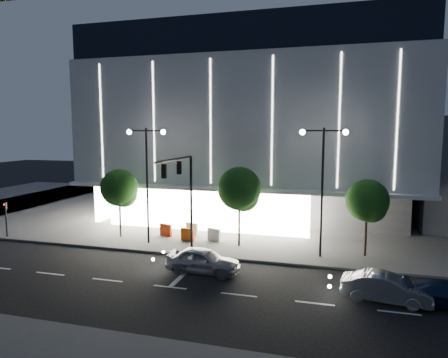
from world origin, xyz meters
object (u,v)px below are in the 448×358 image
car_second (386,288)px  barrier_b (192,229)px  street_lamp_east (323,173)px  tree_mid (240,191)px  tree_right (368,203)px  barrier_d (214,235)px  barrier_a (166,230)px  car_lead (203,260)px  tree_left (120,190)px  barrier_c (188,234)px  street_lamp_west (147,168)px  ped_signal_far (6,216)px  traffic_mast (183,187)px

car_second → barrier_b: (-14.05, 9.40, -0.08)m
street_lamp_east → car_second: size_ratio=2.03×
street_lamp_east → tree_mid: size_ratio=1.46×
tree_right → tree_mid: bearing=180.0°
barrier_d → barrier_a: bearing=-168.0°
car_lead → barrier_b: bearing=27.1°
car_lead → barrier_b: size_ratio=4.20×
barrier_d → tree_mid: bearing=-1.7°
tree_left → tree_right: tree_left is taller
barrier_b → tree_right: bearing=7.3°
tree_right → barrier_c: (-13.29, 0.31, -3.23)m
barrier_c → barrier_d: same height
barrier_d → barrier_c: bearing=-150.1°
tree_mid → barrier_a: 7.59m
street_lamp_west → car_second: bearing=-20.8°
barrier_c → barrier_d: size_ratio=1.00×
street_lamp_west → ped_signal_far: size_ratio=3.00×
street_lamp_east → street_lamp_west: bearing=180.0°
barrier_c → barrier_d: 2.09m
tree_right → barrier_b: 14.11m
ped_signal_far → car_second: 28.92m
car_lead → tree_right: bearing=-57.1°
ped_signal_far → barrier_d: size_ratio=2.73×
traffic_mast → ped_signal_far: size_ratio=2.36×
tree_left → barrier_a: size_ratio=5.20×
street_lamp_east → ped_signal_far: street_lamp_east is taller
tree_right → car_lead: bearing=-149.7°
barrier_c → car_second: bearing=-21.2°
street_lamp_west → tree_mid: bearing=8.3°
tree_mid → barrier_b: tree_mid is taller
street_lamp_east → tree_mid: street_lamp_east is taller
car_second → barrier_b: size_ratio=4.03×
car_lead → barrier_a: (-5.58, 6.99, -0.14)m
ped_signal_far → car_lead: ped_signal_far is taller
tree_left → tree_mid: 10.00m
tree_left → street_lamp_east: bearing=-3.7°
ped_signal_far → barrier_b: (14.46, 4.62, -1.24)m
barrier_a → barrier_b: 2.17m
ped_signal_far → tree_mid: bearing=7.6°
car_second → barrier_a: bearing=69.7°
tree_left → tree_right: bearing=-0.0°
street_lamp_west → barrier_c: street_lamp_west is taller
traffic_mast → street_lamp_east: (9.00, 2.66, 0.93)m
ped_signal_far → barrier_c: ped_signal_far is taller
street_lamp_east → barrier_c: (-10.26, 1.33, -5.31)m
street_lamp_east → car_second: street_lamp_east is taller
car_second → ped_signal_far: bearing=88.1°
barrier_b → car_second: bearing=-17.7°
tree_left → car_second: size_ratio=1.29×
street_lamp_east → barrier_a: size_ratio=8.18×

